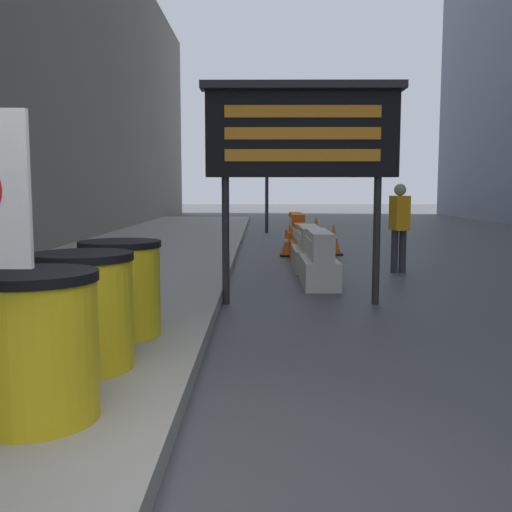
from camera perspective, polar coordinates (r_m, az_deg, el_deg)
name	(u,v)px	position (r m, az deg, el deg)	size (l,w,h in m)	color
building_left_facade	(7,7)	(13.98, -22.61, 21.06)	(0.40, 50.40, 10.42)	gray
barrel_drum_foreground	(35,346)	(3.86, -20.32, -8.02)	(0.78, 0.78, 0.91)	yellow
barrel_drum_middle	(84,311)	(4.84, -16.05, -5.01)	(0.78, 0.78, 0.91)	yellow
barrel_drum_back	(121,288)	(5.83, -12.76, -3.01)	(0.78, 0.78, 0.91)	yellow
message_board	(302,134)	(8.09, 4.40, 11.55)	(2.67, 0.36, 2.95)	#28282B
jersey_barrier_white	(319,261)	(9.79, 6.00, -0.51)	(0.55, 1.62, 0.89)	silver
jersey_barrier_cream	(309,250)	(11.70, 5.08, 0.54)	(0.62, 1.70, 0.84)	beige
jersey_barrier_orange_near	(302,244)	(13.56, 4.43, 1.19)	(0.55, 1.67, 0.77)	orange
jersey_barrier_orange_far	(296,233)	(15.76, 3.87, 2.19)	(0.52, 1.87, 0.93)	orange
traffic_cone_near	(333,239)	(14.34, 7.39, 1.58)	(0.43, 0.43, 0.76)	black
traffic_cone_mid	(288,243)	(13.95, 3.03, 1.23)	(0.35, 0.35, 0.63)	black
traffic_cone_far	(316,228)	(18.94, 5.74, 2.71)	(0.41, 0.41, 0.73)	black
traffic_light_near_curb	(267,140)	(21.43, 1.05, 10.94)	(0.28, 0.45, 4.54)	#2D2D30
pedestrian_worker	(399,221)	(11.43, 13.49, 3.30)	(0.31, 0.46, 1.66)	#333338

